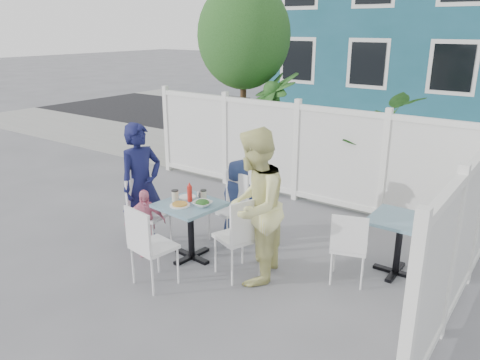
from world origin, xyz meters
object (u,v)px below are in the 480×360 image
Objects in this scene: spare_table at (400,231)px; main_table at (190,216)px; boy at (238,198)px; toddler at (145,222)px; chair_near at (148,241)px; chair_back at (231,202)px; utility_cabinet at (230,128)px; chair_left at (145,207)px; man at (142,185)px; woman at (254,207)px; chair_right at (242,232)px.

main_table is at bearing -153.40° from spare_table.
toddler is at bearing 59.62° from boy.
chair_near is (0.07, -0.78, -0.02)m from main_table.
toddler is (-0.61, 0.53, -0.12)m from chair_near.
spare_table is 2.17m from chair_back.
utility_cabinet is 5.67m from spare_table.
boy reaches higher than chair_left.
man reaches higher than toddler.
boy reaches higher than chair_back.
woman is 1.65× the size of boy.
chair_left is 0.29m from man.
chair_left is at bearing -67.33° from utility_cabinet.
chair_right is at bearing -78.22° from woman.
man is at bearing 94.12° from toddler.
toddler is at bearing 68.06° from chair_back.
chair_right reaches higher than toddler.
boy is (-0.86, 0.88, -0.35)m from woman.
toddler is at bearing -96.09° from woman.
main_table is at bearing -59.36° from utility_cabinet.
main_table is at bearing -77.49° from man.
chair_back reaches higher than main_table.
utility_cabinet reaches higher than chair_near.
toddler is at bearing -153.76° from spare_table.
man reaches higher than chair_left.
chair_right is at bearing 54.73° from chair_near.
woman reaches higher than spare_table.
boy is 1.32m from toddler.
spare_table is 0.76× the size of chair_back.
chair_left is 0.53× the size of woman.
woman reaches higher than boy.
utility_cabinet is 4.65m from chair_left.
boy is (0.75, 1.01, -0.01)m from chair_left.
toddler is (-0.61, -0.99, -0.10)m from chair_back.
man is 0.50m from toddler.
utility_cabinet is 4.17m from boy.
toddler is (-2.74, -1.35, -0.11)m from spare_table.
man is at bearing 111.50° from chair_right.
chair_back is 1.14m from woman.
utility_cabinet is at bearing -43.27° from chair_back.
chair_back is at bearing 84.81° from main_table.
chair_near is at bearing -138.65° from spare_table.
main_table is 1.08× the size of spare_table.
chair_right is (-1.42, -1.12, 0.03)m from spare_table.
main_table is 0.82× the size of chair_back.
spare_table is at bearing 104.95° from chair_left.
chair_left is 1.65m from woman.
woman reaches higher than chair_near.
man is 1.31m from boy.
chair_right is 1.05m from chair_back.
chair_near is at bearing 157.41° from chair_right.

